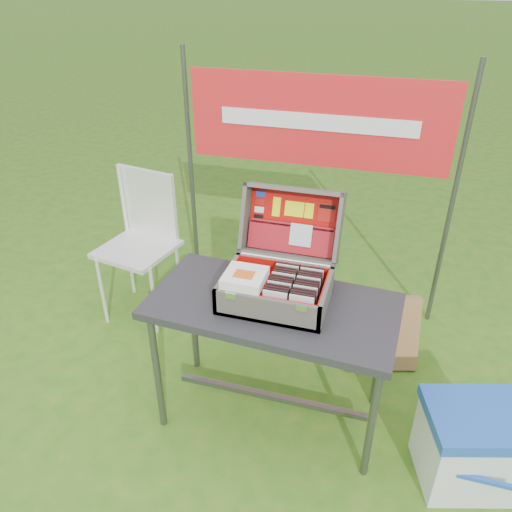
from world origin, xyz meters
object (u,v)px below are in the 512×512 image
(suitcase, at_px, (279,256))
(chair, at_px, (137,251))
(table, at_px, (272,361))
(cardboard_box, at_px, (381,333))
(cooler, at_px, (474,446))

(suitcase, height_order, chair, suitcase)
(table, bearing_deg, suitcase, 85.83)
(chair, bearing_deg, cardboard_box, 8.20)
(table, relative_size, chair, 1.20)
(cooler, bearing_deg, chair, 143.99)
(chair, bearing_deg, table, -19.76)
(suitcase, height_order, cardboard_box, suitcase)
(chair, distance_m, cardboard_box, 1.64)
(table, height_order, chair, chair)
(cooler, bearing_deg, suitcase, 153.54)
(chair, bearing_deg, suitcase, -16.80)
(cooler, bearing_deg, table, 157.54)
(suitcase, height_order, cooler, suitcase)
(cardboard_box, bearing_deg, chair, 161.27)
(cooler, xyz_separation_m, chair, (-2.08, 0.76, 0.28))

